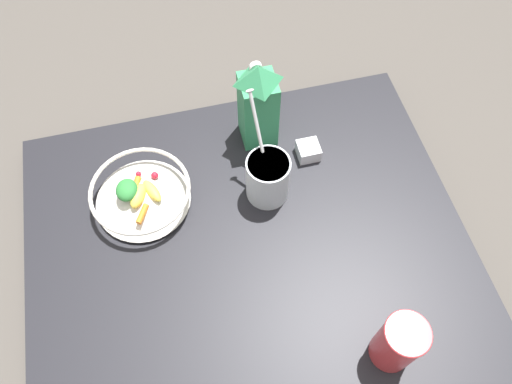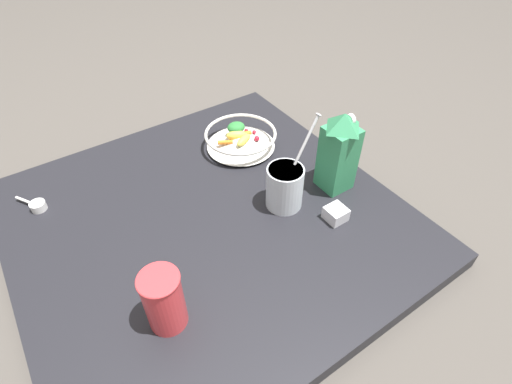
{
  "view_description": "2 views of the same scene",
  "coord_description": "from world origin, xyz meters",
  "px_view_note": "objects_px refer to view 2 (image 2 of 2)",
  "views": [
    {
      "loc": [
        0.1,
        0.38,
        1.11
      ],
      "look_at": [
        -0.04,
        -0.16,
        0.15
      ],
      "focal_mm": 35.0,
      "sensor_mm": 36.0,
      "label": 1
    },
    {
      "loc": [
        -0.71,
        0.32,
        0.86
      ],
      "look_at": [
        -0.04,
        -0.14,
        0.1
      ],
      "focal_mm": 28.0,
      "sensor_mm": 36.0,
      "label": 2
    }
  ],
  "objects_px": {
    "milk_carton": "(339,152)",
    "fruit_bowl": "(241,138)",
    "drinking_cup": "(164,300)",
    "spice_jar": "(336,214)",
    "yogurt_tub": "(285,185)"
  },
  "relations": [
    {
      "from": "yogurt_tub",
      "to": "drinking_cup",
      "type": "xyz_separation_m",
      "value": [
        -0.15,
        0.43,
        0.01
      ]
    },
    {
      "from": "fruit_bowl",
      "to": "drinking_cup",
      "type": "distance_m",
      "value": 0.66
    },
    {
      "from": "fruit_bowl",
      "to": "spice_jar",
      "type": "bearing_deg",
      "value": -175.0
    },
    {
      "from": "spice_jar",
      "to": "drinking_cup",
      "type": "bearing_deg",
      "value": 92.44
    },
    {
      "from": "fruit_bowl",
      "to": "milk_carton",
      "type": "relative_size",
      "value": 0.96
    },
    {
      "from": "yogurt_tub",
      "to": "drinking_cup",
      "type": "distance_m",
      "value": 0.46
    },
    {
      "from": "yogurt_tub",
      "to": "drinking_cup",
      "type": "bearing_deg",
      "value": 109.14
    },
    {
      "from": "drinking_cup",
      "to": "yogurt_tub",
      "type": "bearing_deg",
      "value": -70.86
    },
    {
      "from": "spice_jar",
      "to": "fruit_bowl",
      "type": "bearing_deg",
      "value": 5.0
    },
    {
      "from": "milk_carton",
      "to": "fruit_bowl",
      "type": "bearing_deg",
      "value": 22.25
    },
    {
      "from": "fruit_bowl",
      "to": "yogurt_tub",
      "type": "bearing_deg",
      "value": 171.56
    },
    {
      "from": "fruit_bowl",
      "to": "yogurt_tub",
      "type": "xyz_separation_m",
      "value": [
        -0.3,
        0.04,
        0.03
      ]
    },
    {
      "from": "milk_carton",
      "to": "yogurt_tub",
      "type": "xyz_separation_m",
      "value": [
        0.02,
        0.17,
        -0.05
      ]
    },
    {
      "from": "milk_carton",
      "to": "yogurt_tub",
      "type": "bearing_deg",
      "value": 83.69
    },
    {
      "from": "milk_carton",
      "to": "spice_jar",
      "type": "xyz_separation_m",
      "value": [
        -0.11,
        0.09,
        -0.11
      ]
    }
  ]
}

